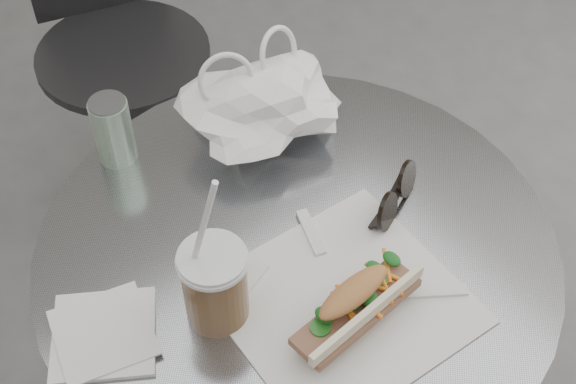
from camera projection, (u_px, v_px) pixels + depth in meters
cafe_table at (296, 343)px, 1.37m from camera, size 0.76×0.76×0.74m
chair_far at (127, 87)px, 1.98m from camera, size 0.41×0.44×0.76m
sandwich_paper at (343, 303)px, 1.09m from camera, size 0.33×0.31×0.00m
banh_mi at (355, 307)px, 1.04m from camera, size 0.24×0.11×0.08m
iced_coffee at (215, 284)px, 1.04m from camera, size 0.09×0.09×0.27m
sunglasses at (395, 197)px, 1.19m from camera, size 0.13×0.08×0.06m
plastic_bag at (263, 105)px, 1.26m from camera, size 0.25×0.20×0.12m
napkin_stack at (104, 334)px, 1.06m from camera, size 0.19×0.19×0.01m
drink_can at (113, 130)px, 1.23m from camera, size 0.06×0.06×0.12m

